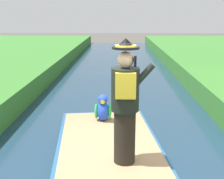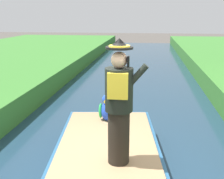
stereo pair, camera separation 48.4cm
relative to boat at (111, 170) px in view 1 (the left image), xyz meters
name	(u,v)px [view 1 (the left image)]	position (x,y,z in m)	size (l,w,h in m)	color
boat	(111,170)	(0.00, 0.00, 0.00)	(2.29, 4.38, 0.61)	#23517A
person_pirate	(125,103)	(0.22, -0.25, 1.23)	(0.61, 0.42, 1.85)	black
parrot_plush	(103,109)	(-0.20, 1.43, 0.55)	(0.36, 0.34, 0.57)	blue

